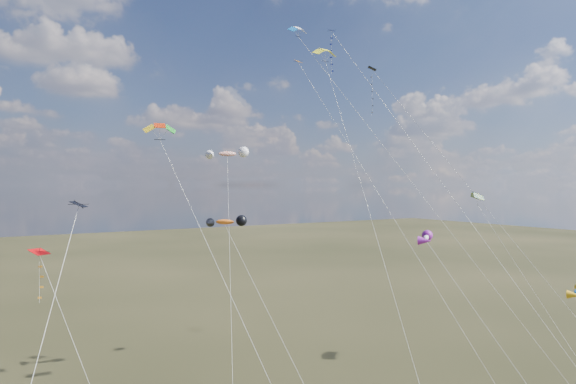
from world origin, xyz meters
TOP-DOWN VIEW (x-y plane):
  - diamond_black_high at (16.44, 23.15)m, footprint 9.54×26.77m
  - diamond_navy_tall at (10.63, 22.65)m, footprint 7.12×28.83m
  - diamond_black_mid at (-21.27, 3.76)m, footprint 7.59×13.21m
  - diamond_red_low at (-19.51, 19.95)m, footprint 5.24×8.74m
  - diamond_orange_center at (8.33, 17.91)m, footprint 4.49×26.53m
  - parafoil_yellow at (6.24, 20.97)m, footprint 6.34×21.20m
  - parafoil_blue_white at (4.66, 23.04)m, footprint 17.17×21.75m
  - parafoil_striped at (24.85, 17.37)m, footprint 3.51×13.89m
  - parafoil_tricolor at (-12.35, 15.30)m, footprint 6.63×15.69m
  - novelty_orange_black at (-6.60, 16.87)m, footprint 4.84×14.27m
  - novelty_white_purple at (2.62, 4.16)m, footprint 7.39×10.54m
  - novelty_redwhite_stripe at (-0.23, 30.10)m, footprint 7.81×14.41m

SIDE VIEW (x-z plane):
  - diamond_red_low at x=-19.51m, z-range 5.00..19.99m
  - diamond_black_mid at x=-21.27m, z-range 3.68..22.47m
  - novelty_white_purple at x=2.62m, z-range 7.71..24.13m
  - novelty_orange_black at x=-6.60m, z-range 8.02..25.19m
  - parafoil_striped at x=24.85m, z-range 8.92..28.25m
  - diamond_orange_center at x=8.33m, z-range 4.82..38.29m
  - novelty_redwhite_stripe at x=-0.23m, z-range 11.10..34.83m
  - parafoil_tricolor at x=-12.35m, z-range 11.50..35.91m
  - diamond_black_high at x=16.44m, z-range 11.77..45.16m
  - diamond_navy_tall at x=10.63m, z-range 13.04..49.88m
  - parafoil_yellow at x=6.24m, z-range 16.05..49.76m
  - parafoil_blue_white at x=4.66m, z-range 17.11..53.22m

